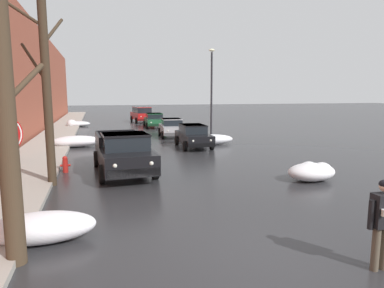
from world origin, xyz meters
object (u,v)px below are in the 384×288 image
at_px(pickup_truck_black_approaching_near_lane, 123,152).
at_px(stop_sign_at_corner, 2,149).
at_px(suv_red_queued_behind_truck, 142,114).
at_px(bare_tree_second_along_sidewalk, 46,86).
at_px(bare_tree_at_the_corner, 2,94).
at_px(pedestrian_with_coffee, 383,218).
at_px(fire_hydrant, 65,164).
at_px(sedan_green_parked_far_down_block, 154,120).
at_px(sedan_silver_parked_kerbside_mid, 172,127).
at_px(street_lamp_post, 212,90).
at_px(sedan_black_parked_kerbside_close, 193,135).

xyz_separation_m(pickup_truck_black_approaching_near_lane, stop_sign_at_corner, (-2.80, -7.27, 1.41)).
bearing_deg(suv_red_queued_behind_truck, bare_tree_second_along_sidewalk, -104.42).
relative_size(bare_tree_at_the_corner, pedestrian_with_coffee, 3.64).
xyz_separation_m(bare_tree_second_along_sidewalk, pickup_truck_black_approaching_near_lane, (2.72, 1.20, -2.71)).
height_order(pedestrian_with_coffee, fire_hydrant, pedestrian_with_coffee).
height_order(sedan_green_parked_far_down_block, fire_hydrant, sedan_green_parked_far_down_block).
xyz_separation_m(sedan_green_parked_far_down_block, stop_sign_at_corner, (-7.44, -26.60, 1.54)).
height_order(sedan_silver_parked_kerbside_mid, suv_red_queued_behind_truck, suv_red_queued_behind_truck).
xyz_separation_m(sedan_silver_parked_kerbside_mid, street_lamp_post, (2.35, -2.62, 2.86)).
distance_m(fire_hydrant, stop_sign_at_corner, 8.29).
relative_size(sedan_green_parked_far_down_block, fire_hydrant, 6.18).
bearing_deg(bare_tree_second_along_sidewalk, pedestrian_with_coffee, -50.94).
height_order(bare_tree_at_the_corner, pedestrian_with_coffee, bare_tree_at_the_corner).
xyz_separation_m(pedestrian_with_coffee, street_lamp_post, (3.04, 18.31, 2.57)).
height_order(sedan_black_parked_kerbside_close, suv_red_queued_behind_truck, suv_red_queued_behind_truck).
bearing_deg(street_lamp_post, sedan_silver_parked_kerbside_mid, 131.95).
xyz_separation_m(bare_tree_second_along_sidewalk, sedan_silver_parked_kerbside_mid, (7.39, 12.66, -2.84)).
bearing_deg(suv_red_queued_behind_truck, stop_sign_at_corner, -102.01).
distance_m(pedestrian_with_coffee, fire_hydrant, 12.09).
bearing_deg(sedan_green_parked_far_down_block, bare_tree_at_the_corner, -105.44).
bearing_deg(stop_sign_at_corner, street_lamp_post, 58.63).
bearing_deg(sedan_green_parked_far_down_block, suv_red_queued_behind_truck, 92.98).
height_order(bare_tree_second_along_sidewalk, fire_hydrant, bare_tree_second_along_sidewalk).
xyz_separation_m(sedan_silver_parked_kerbside_mid, sedan_green_parked_far_down_block, (-0.04, 7.86, 0.00)).
bearing_deg(sedan_black_parked_kerbside_close, sedan_green_parked_far_down_block, 90.76).
height_order(sedan_silver_parked_kerbside_mid, pedestrian_with_coffee, pedestrian_with_coffee).
distance_m(pickup_truck_black_approaching_near_lane, street_lamp_post, 11.62).
relative_size(bare_tree_second_along_sidewalk, street_lamp_post, 1.04).
bearing_deg(suv_red_queued_behind_truck, sedan_green_parked_far_down_block, -87.02).
bearing_deg(pickup_truck_black_approaching_near_lane, bare_tree_at_the_corner, -110.42).
relative_size(sedan_silver_parked_kerbside_mid, fire_hydrant, 5.61).
distance_m(sedan_black_parked_kerbside_close, sedan_green_parked_far_down_block, 13.38).
distance_m(sedan_black_parked_kerbside_close, stop_sign_at_corner, 15.34).
bearing_deg(sedan_green_parked_far_down_block, pickup_truck_black_approaching_near_lane, -103.49).
relative_size(pedestrian_with_coffee, street_lamp_post, 0.27).
bearing_deg(stop_sign_at_corner, fire_hydrant, 87.14).
relative_size(sedan_black_parked_kerbside_close, fire_hydrant, 5.84).
height_order(bare_tree_at_the_corner, bare_tree_second_along_sidewalk, bare_tree_second_along_sidewalk).
height_order(suv_red_queued_behind_truck, stop_sign_at_corner, stop_sign_at_corner).
distance_m(bare_tree_at_the_corner, sedan_silver_parked_kerbside_mid, 20.32).
xyz_separation_m(sedan_black_parked_kerbside_close, suv_red_queued_behind_truck, (-0.53, 20.09, 0.24)).
height_order(fire_hydrant, stop_sign_at_corner, stop_sign_at_corner).
distance_m(bare_tree_at_the_corner, street_lamp_post, 18.85).
distance_m(bare_tree_second_along_sidewalk, fire_hydrant, 3.81).
xyz_separation_m(bare_tree_at_the_corner, fire_hydrant, (0.32, 8.07, -2.96)).
bearing_deg(fire_hydrant, bare_tree_second_along_sidewalk, -99.23).
xyz_separation_m(sedan_black_parked_kerbside_close, sedan_silver_parked_kerbside_mid, (-0.14, 5.51, -0.00)).
bearing_deg(pedestrian_with_coffee, sedan_green_parked_far_down_block, 88.70).
distance_m(sedan_silver_parked_kerbside_mid, stop_sign_at_corner, 20.23).
bearing_deg(street_lamp_post, pedestrian_with_coffee, -99.44).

